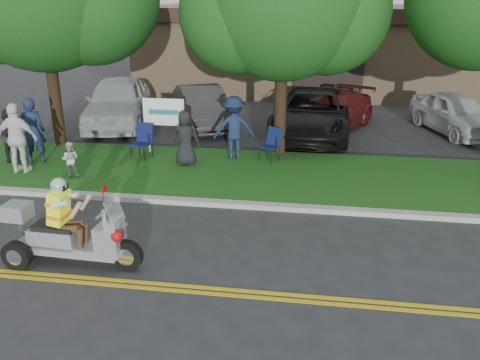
# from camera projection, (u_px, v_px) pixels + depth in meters

# --- Properties ---
(ground) EXTENTS (120.00, 120.00, 0.00)m
(ground) POSITION_uv_depth(u_px,v_px,m) (219.00, 276.00, 8.95)
(ground) COLOR #28282B
(ground) RESTS_ON ground
(centerline_near) EXTENTS (60.00, 0.10, 0.01)m
(centerline_near) POSITION_uv_depth(u_px,v_px,m) (212.00, 294.00, 8.41)
(centerline_near) COLOR gold
(centerline_near) RESTS_ON ground
(centerline_far) EXTENTS (60.00, 0.10, 0.01)m
(centerline_far) POSITION_uv_depth(u_px,v_px,m) (214.00, 288.00, 8.56)
(centerline_far) COLOR gold
(centerline_far) RESTS_ON ground
(curb) EXTENTS (60.00, 0.25, 0.12)m
(curb) POSITION_uv_depth(u_px,v_px,m) (244.00, 205.00, 11.75)
(curb) COLOR #A8A89E
(curb) RESTS_ON ground
(grass_verge) EXTENTS (60.00, 4.00, 0.10)m
(grass_verge) POSITION_uv_depth(u_px,v_px,m) (255.00, 174.00, 13.74)
(grass_verge) COLOR #1F4512
(grass_verge) RESTS_ON ground
(commercial_building) EXTENTS (18.00, 8.20, 4.00)m
(commercial_building) POSITION_uv_depth(u_px,v_px,m) (328.00, 48.00, 25.54)
(commercial_building) COLOR #9E7F5B
(commercial_building) RESTS_ON ground
(tree_mid) EXTENTS (5.88, 4.80, 7.05)m
(tree_mid) POSITION_uv_depth(u_px,v_px,m) (285.00, 1.00, 14.01)
(tree_mid) COLOR #332114
(tree_mid) RESTS_ON ground
(business_sign) EXTENTS (1.25, 0.06, 1.75)m
(business_sign) POSITION_uv_depth(u_px,v_px,m) (164.00, 115.00, 15.02)
(business_sign) COLOR silver
(business_sign) RESTS_ON ground
(trike_scooter) EXTENTS (2.57, 0.87, 1.68)m
(trike_scooter) POSITION_uv_depth(u_px,v_px,m) (67.00, 235.00, 9.13)
(trike_scooter) COLOR black
(trike_scooter) RESTS_ON ground
(lawn_chair_a) EXTENTS (0.68, 0.69, 0.94)m
(lawn_chair_a) POSITION_uv_depth(u_px,v_px,m) (272.00, 142.00, 14.59)
(lawn_chair_a) COLOR black
(lawn_chair_a) RESTS_ON grass_verge
(lawn_chair_b) EXTENTS (0.64, 0.66, 0.99)m
(lawn_chair_b) POSITION_uv_depth(u_px,v_px,m) (143.00, 139.00, 14.80)
(lawn_chair_b) COLOR black
(lawn_chair_b) RESTS_ON grass_verge
(spectator_adult_left) EXTENTS (0.80, 0.67, 1.86)m
(spectator_adult_left) POSITION_uv_depth(u_px,v_px,m) (32.00, 131.00, 14.17)
(spectator_adult_left) COLOR #182544
(spectator_adult_left) RESTS_ON grass_verge
(spectator_adult_mid) EXTENTS (0.74, 0.58, 1.52)m
(spectator_adult_mid) POSITION_uv_depth(u_px,v_px,m) (10.00, 136.00, 14.33)
(spectator_adult_mid) COLOR black
(spectator_adult_mid) RESTS_ON grass_verge
(spectator_adult_right) EXTENTS (1.11, 0.49, 1.88)m
(spectator_adult_right) POSITION_uv_depth(u_px,v_px,m) (17.00, 138.00, 13.44)
(spectator_adult_right) COLOR white
(spectator_adult_right) RESTS_ON grass_verge
(spectator_chair_a) EXTENTS (1.32, 0.98, 1.83)m
(spectator_chair_a) POSITION_uv_depth(u_px,v_px,m) (234.00, 128.00, 14.58)
(spectator_chair_a) COLOR #182342
(spectator_chair_a) RESTS_ON grass_verge
(spectator_chair_b) EXTENTS (0.80, 0.56, 1.55)m
(spectator_chair_b) POSITION_uv_depth(u_px,v_px,m) (185.00, 138.00, 14.07)
(spectator_chair_b) COLOR black
(spectator_chair_b) RESTS_ON grass_verge
(child_right) EXTENTS (0.51, 0.43, 0.95)m
(child_right) POSITION_uv_depth(u_px,v_px,m) (70.00, 159.00, 13.26)
(child_right) COLOR beige
(child_right) RESTS_ON grass_verge
(parked_car_far_left) EXTENTS (3.12, 5.48, 1.76)m
(parked_car_far_left) POSITION_uv_depth(u_px,v_px,m) (118.00, 102.00, 18.67)
(parked_car_far_left) COLOR #B2B5B9
(parked_car_far_left) RESTS_ON ground
(parked_car_left) EXTENTS (3.17, 4.59, 1.43)m
(parked_car_left) POSITION_uv_depth(u_px,v_px,m) (202.00, 107.00, 18.53)
(parked_car_left) COLOR #2E2E31
(parked_car_left) RESTS_ON ground
(parked_car_mid) EXTENTS (3.07, 5.73, 1.53)m
(parked_car_mid) POSITION_uv_depth(u_px,v_px,m) (314.00, 113.00, 17.44)
(parked_car_mid) COLOR black
(parked_car_mid) RESTS_ON ground
(parked_car_right) EXTENTS (3.59, 4.92, 1.32)m
(parked_car_right) POSITION_uv_depth(u_px,v_px,m) (332.00, 112.00, 18.08)
(parked_car_right) COLOR #4E1512
(parked_car_right) RESTS_ON ground
(parked_car_far_right) EXTENTS (2.86, 4.43, 1.40)m
(parked_car_far_right) POSITION_uv_depth(u_px,v_px,m) (455.00, 113.00, 17.69)
(parked_car_far_right) COLOR #B6B8BE
(parked_car_far_right) RESTS_ON ground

